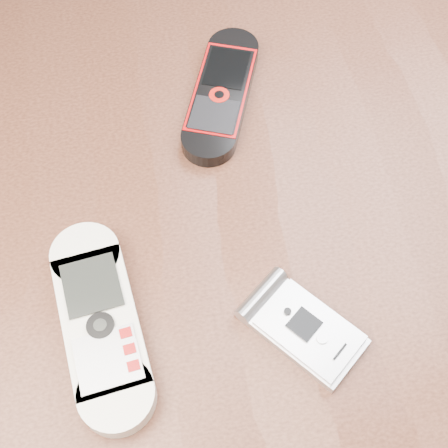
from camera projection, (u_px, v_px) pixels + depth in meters
The scene contains 5 objects.
ground at pixel (221, 422), 1.20m from camera, with size 4.00×4.00×0.00m, color #472B19.
table at pixel (219, 281), 0.64m from camera, with size 1.20×0.80×0.75m.
nokia_white at pixel (101, 322), 0.49m from camera, with size 0.06×0.18×0.02m, color white.
nokia_black_red at pixel (221, 93), 0.62m from camera, with size 0.05×0.17×0.02m, color black.
motorola_razr at pixel (306, 329), 0.49m from camera, with size 0.05×0.10×0.02m, color #B6B6BA.
Camera 1 is at (-0.04, -0.27, 1.23)m, focal length 50.00 mm.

